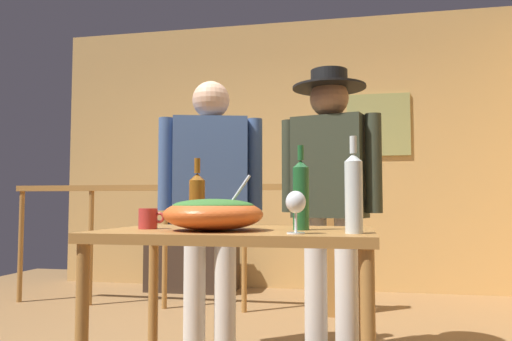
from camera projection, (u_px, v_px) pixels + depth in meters
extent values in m
cube|color=tan|center=(286.00, 154.00, 5.23)|extent=(5.04, 0.10, 2.84)
cube|color=#999B57|center=(378.00, 125.00, 5.00)|extent=(0.63, 0.03, 0.64)
cylinder|color=#9E6B33|center=(21.00, 246.00, 4.44)|extent=(0.04, 0.04, 1.00)
cylinder|color=#9E6B33|center=(91.00, 248.00, 4.30)|extent=(0.04, 0.04, 1.00)
cylinder|color=#9E6B33|center=(165.00, 249.00, 4.17)|extent=(0.04, 0.04, 1.00)
cylinder|color=#9E6B33|center=(244.00, 251.00, 4.03)|extent=(0.04, 0.04, 1.00)
cylinder|color=#9E6B33|center=(329.00, 252.00, 3.90)|extent=(0.04, 0.04, 1.00)
cube|color=#9E6B33|center=(166.00, 188.00, 4.20)|extent=(2.86, 0.07, 0.05)
cube|color=#9E6B33|center=(329.00, 246.00, 3.90)|extent=(0.10, 0.10, 1.10)
cube|color=#38281E|center=(192.00, 267.00, 4.99)|extent=(0.90, 0.40, 0.48)
cube|color=black|center=(193.00, 242.00, 5.00)|extent=(0.20, 0.12, 0.02)
cylinder|color=black|center=(193.00, 237.00, 5.01)|extent=(0.03, 0.03, 0.08)
cube|color=black|center=(192.00, 219.00, 4.99)|extent=(0.50, 0.06, 0.30)
cube|color=black|center=(191.00, 219.00, 4.96)|extent=(0.46, 0.01, 0.27)
cube|color=#9E6B33|center=(239.00, 234.00, 2.09)|extent=(1.14, 0.75, 0.04)
cylinder|color=#9E6B33|center=(153.00, 306.00, 2.50)|extent=(0.05, 0.05, 0.74)
cylinder|color=#9E6B33|center=(364.00, 315.00, 2.29)|extent=(0.05, 0.05, 0.74)
ellipsoid|color=#DB5B23|center=(213.00, 215.00, 2.01)|extent=(0.41, 0.41, 0.13)
ellipsoid|color=#38702D|center=(213.00, 206.00, 2.01)|extent=(0.34, 0.34, 0.06)
cylinder|color=silver|center=(233.00, 200.00, 2.00)|extent=(0.15, 0.01, 0.21)
cylinder|color=silver|center=(296.00, 233.00, 1.79)|extent=(0.07, 0.07, 0.01)
cylinder|color=silver|center=(296.00, 222.00, 1.80)|extent=(0.01, 0.01, 0.08)
ellipsoid|color=silver|center=(296.00, 202.00, 1.80)|extent=(0.08, 0.08, 0.08)
cylinder|color=brown|center=(197.00, 204.00, 2.31)|extent=(0.08, 0.08, 0.22)
cone|color=brown|center=(197.00, 177.00, 2.31)|extent=(0.08, 0.08, 0.03)
cylinder|color=brown|center=(197.00, 166.00, 2.32)|extent=(0.03, 0.03, 0.07)
cylinder|color=silver|center=(354.00, 197.00, 1.82)|extent=(0.07, 0.07, 0.27)
cone|color=silver|center=(353.00, 158.00, 1.83)|extent=(0.07, 0.07, 0.03)
cylinder|color=silver|center=(353.00, 145.00, 1.83)|extent=(0.03, 0.03, 0.07)
cylinder|color=#1E5628|center=(301.00, 199.00, 2.05)|extent=(0.07, 0.07, 0.26)
cone|color=#1E5628|center=(301.00, 164.00, 2.06)|extent=(0.07, 0.07, 0.03)
cylinder|color=#1E5628|center=(301.00, 153.00, 2.06)|extent=(0.03, 0.03, 0.06)
cylinder|color=#B7332D|center=(148.00, 219.00, 2.13)|extent=(0.08, 0.08, 0.09)
torus|color=#B7332D|center=(159.00, 218.00, 2.12)|extent=(0.05, 0.01, 0.05)
cylinder|color=beige|center=(225.00, 285.00, 2.89)|extent=(0.13, 0.13, 0.82)
cylinder|color=beige|center=(195.00, 285.00, 2.88)|extent=(0.13, 0.13, 0.82)
cube|color=#3D5684|center=(211.00, 167.00, 2.93)|extent=(0.48, 0.32, 0.58)
cylinder|color=#3D5684|center=(255.00, 164.00, 2.95)|extent=(0.09, 0.09, 0.55)
cylinder|color=#3D5684|center=(166.00, 164.00, 2.91)|extent=(0.09, 0.09, 0.55)
sphere|color=#D8A884|center=(211.00, 100.00, 2.96)|extent=(0.23, 0.23, 0.23)
cylinder|color=beige|center=(347.00, 291.00, 2.71)|extent=(0.13, 0.13, 0.81)
cylinder|color=beige|center=(316.00, 289.00, 2.79)|extent=(0.13, 0.13, 0.81)
cube|color=#2D3323|center=(330.00, 167.00, 2.79)|extent=(0.44, 0.32, 0.58)
cylinder|color=#2D3323|center=(374.00, 163.00, 2.68)|extent=(0.09, 0.09, 0.55)
cylinder|color=#2D3323|center=(289.00, 166.00, 2.90)|extent=(0.09, 0.09, 0.55)
sphere|color=#A37556|center=(329.00, 98.00, 2.82)|extent=(0.22, 0.22, 0.22)
cylinder|color=black|center=(329.00, 88.00, 2.82)|extent=(0.42, 0.42, 0.01)
cylinder|color=black|center=(329.00, 79.00, 2.82)|extent=(0.21, 0.21, 0.10)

